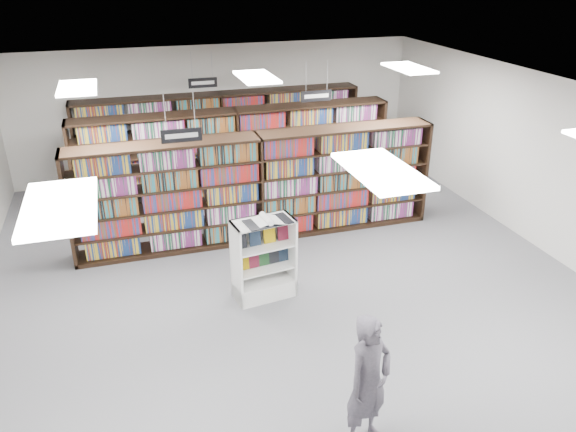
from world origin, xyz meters
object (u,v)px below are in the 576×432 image
object	(u,v)px
endcap_display	(263,270)
shopper	(369,382)
bookshelf_row_near	(259,188)
open_book	(267,220)

from	to	relation	value
endcap_display	shopper	size ratio (longest dim) A/B	0.82
shopper	bookshelf_row_near	bearing A→B (deg)	66.22
endcap_display	shopper	bearing A→B (deg)	-92.11
endcap_display	shopper	world-z (taller)	shopper
endcap_display	shopper	xyz separation A→B (m)	(0.33, -3.31, 0.37)
bookshelf_row_near	shopper	world-z (taller)	bookshelf_row_near
bookshelf_row_near	open_book	size ratio (longest dim) A/B	9.20
open_book	shopper	xyz separation A→B (m)	(0.27, -3.20, -0.56)
bookshelf_row_near	endcap_display	world-z (taller)	bookshelf_row_near
bookshelf_row_near	open_book	xyz separation A→B (m)	(-0.43, -2.18, 0.35)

